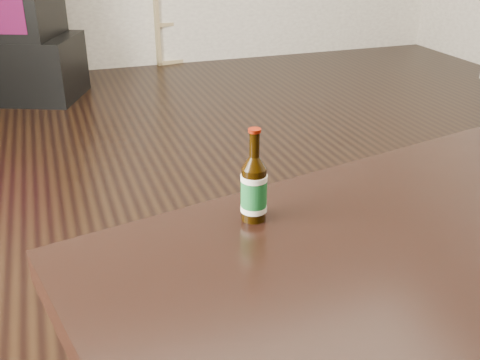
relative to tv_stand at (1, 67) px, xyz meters
name	(u,v)px	position (x,y,z in m)	size (l,w,h in m)	color
floor	(322,260)	(1.09, -2.44, -0.20)	(5.00, 6.00, 0.01)	black
tv_stand	(1,67)	(0.00, 0.00, 0.00)	(0.99, 0.50, 0.40)	black
coffee_table	(432,275)	(0.94, -3.17, 0.24)	(1.49, 1.06, 0.51)	black
beer_bottle	(254,189)	(0.64, -2.95, 0.38)	(0.07, 0.07, 0.20)	black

